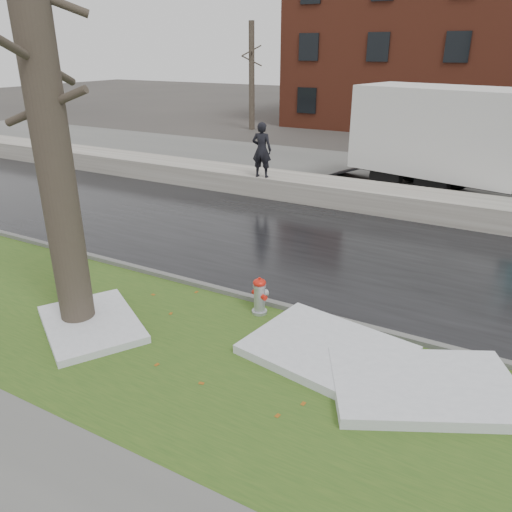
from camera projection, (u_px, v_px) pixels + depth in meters
The scene contains 16 objects.
ground at pixel (230, 324), 9.68m from camera, with size 120.00×120.00×0.00m, color #47423D.
verge at pixel (192, 355), 8.67m from camera, with size 60.00×4.50×0.04m, color #2D4F1A.
road at pixel (319, 248), 13.30m from camera, with size 60.00×7.00×0.03m, color black.
parking_lot at pixel (400, 180), 20.15m from camera, with size 60.00×9.00×0.03m, color slate.
curb at pixel (255, 300), 10.46m from camera, with size 60.00×0.15×0.14m, color slate.
snowbank at pixel (368, 197), 16.55m from camera, with size 60.00×1.60×0.75m, color beige.
brick_building at pixel (510, 47), 31.03m from camera, with size 26.00×12.00×10.00m, color brown.
bg_tree_left at pixel (252, 76), 31.51m from camera, with size 1.40×1.62×6.50m.
bg_tree_center at pixel (363, 75), 32.04m from camera, with size 1.40×1.62×6.50m.
fire_hydrant at pixel (260, 294), 9.85m from camera, with size 0.39×0.37×0.78m.
tree at pixel (46, 112), 8.16m from camera, with size 1.61×1.88×7.83m.
box_truck at pixel (476, 143), 16.78m from camera, with size 11.34×4.62×3.75m.
worker at pixel (262, 150), 17.22m from camera, with size 0.69×0.45×1.90m, color black.
snow_patch_near at pixel (327, 350), 8.64m from camera, with size 2.60×2.00×0.16m, color silver.
snow_patch_far at pixel (91, 324), 9.47m from camera, with size 2.20×1.60×0.14m, color silver.
snow_patch_side at pixel (425, 386), 7.69m from camera, with size 2.80×1.80×0.18m, color silver.
Camera 1 is at (4.53, -7.11, 4.95)m, focal length 35.00 mm.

